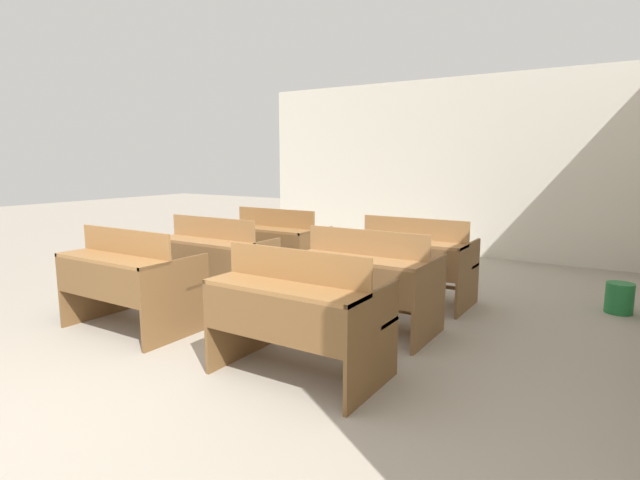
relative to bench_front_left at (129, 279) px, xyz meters
name	(u,v)px	position (x,y,z in m)	size (l,w,h in m)	color
ground_plane	(15,432)	(0.93, -1.49, -0.48)	(30.00, 30.00, 0.00)	#9E9384
wall_back	(433,167)	(0.93, 5.24, 0.94)	(6.28, 0.06, 2.83)	beige
bench_front_left	(129,279)	(0.00, 0.00, 0.00)	(1.17, 0.74, 0.93)	brown
bench_front_right	(297,312)	(1.87, -0.01, 0.00)	(1.17, 0.74, 0.93)	brown
bench_second_left	(214,259)	(0.00, 1.08, 0.00)	(1.17, 0.74, 0.93)	brown
bench_second_right	(367,280)	(1.84, 1.11, 0.00)	(1.17, 0.74, 0.93)	brown
bench_third_left	(276,244)	(-0.01, 2.20, 0.00)	(1.17, 0.74, 0.93)	brown
bench_third_right	(414,260)	(1.85, 2.19, 0.00)	(1.17, 0.74, 0.93)	brown
wastepaper_bin	(619,298)	(3.75, 2.97, -0.32)	(0.26, 0.26, 0.31)	#1E6B33
schoolbag	(82,295)	(-0.84, 0.06, -0.29)	(0.29, 0.24, 0.38)	black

